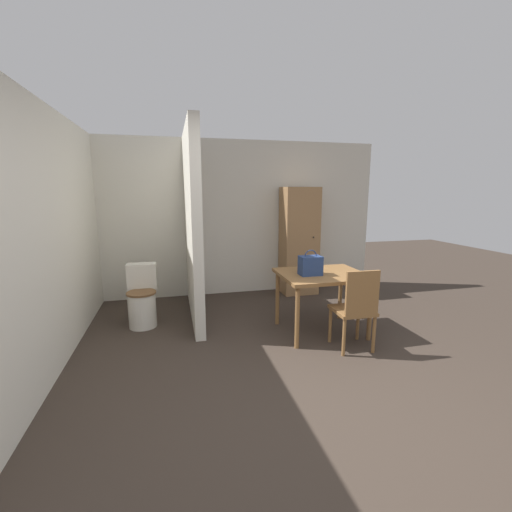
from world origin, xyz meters
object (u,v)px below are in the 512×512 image
Objects in this scene: wooden_chair at (356,307)px; wooden_cabinet at (299,241)px; toilet at (142,299)px; dining_table at (322,280)px; handbag at (310,265)px.

wooden_chair is 0.52× the size of wooden_cabinet.
toilet is at bearing 151.97° from wooden_chair.
wooden_chair reaches higher than dining_table.
wooden_cabinet reaches higher than handbag.
dining_table is 1.69m from wooden_cabinet.
toilet is (-2.27, 1.30, -0.15)m from wooden_chair.
handbag is at bearing -22.41° from toilet.
wooden_chair is at bearing -94.82° from wooden_cabinet.
wooden_cabinet reaches higher than wooden_chair.
wooden_chair is 3.05× the size of handbag.
wooden_cabinet is (0.50, 1.69, 0.03)m from handbag.
dining_table is 3.37× the size of handbag.
handbag is (1.95, -0.80, 0.51)m from toilet.
toilet reaches higher than dining_table.
dining_table is 1.30× the size of toilet.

